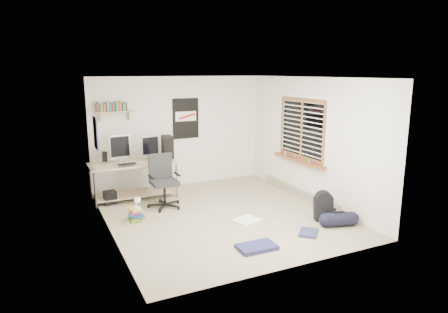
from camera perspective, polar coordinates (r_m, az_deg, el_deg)
name	(u,v)px	position (r m, az deg, el deg)	size (l,w,h in m)	color
floor	(221,215)	(7.48, -0.38, -8.35)	(4.00, 4.50, 0.01)	gray
ceiling	(221,77)	(7.01, -0.41, 11.25)	(4.00, 4.50, 0.01)	white
back_wall	(179,132)	(9.20, -6.38, 3.53)	(4.00, 0.01, 2.50)	silver
left_wall	(106,159)	(6.56, -16.45, -0.35)	(0.01, 4.50, 2.50)	silver
right_wall	(312,140)	(8.18, 12.44, 2.25)	(0.01, 4.50, 2.50)	silver
desk	(134,181)	(8.52, -12.75, -3.48)	(1.77, 0.77, 0.81)	tan
monitor_left	(120,150)	(8.34, -14.62, 0.86)	(0.43, 0.11, 0.47)	#B8B7BD
monitor_right	(150,149)	(8.48, -10.48, 1.03)	(0.37, 0.09, 0.41)	#B0B1B6
pc_tower	(167,147)	(8.59, -8.09, 1.41)	(0.21, 0.44, 0.46)	black
keyboard	(127,164)	(8.10, -13.67, -1.05)	(0.35, 0.12, 0.02)	black
speaker_left	(105,157)	(8.46, -16.67, -0.02)	(0.10, 0.10, 0.20)	black
speaker_right	(156,153)	(8.63, -9.67, 0.43)	(0.08, 0.08, 0.17)	black
office_chair	(164,183)	(7.82, -8.53, -3.76)	(0.68, 0.68, 1.04)	#252628
wall_shelf	(115,112)	(8.66, -15.35, 6.18)	(0.80, 0.22, 0.24)	tan
poster_back_wall	(186,118)	(9.19, -5.49, 5.43)	(0.62, 0.03, 0.92)	black
poster_left_wall	(96,133)	(7.69, -17.88, 3.23)	(0.02, 0.42, 0.60)	navy
window	(301,129)	(8.35, 10.94, 3.91)	(0.10, 1.50, 1.26)	brown
baseboard_heater	(299,192)	(8.65, 10.61, -5.04)	(0.08, 2.50, 0.18)	#B7B2A8
backpack	(323,209)	(7.40, 14.01, -7.28)	(0.32, 0.25, 0.42)	black
duffel_bag	(339,218)	(7.18, 16.11, -8.50)	(0.25, 0.25, 0.48)	black
tshirt	(247,220)	(7.17, 3.30, -9.09)	(0.43, 0.36, 0.04)	white
jeans_a	(257,247)	(6.15, 4.70, -12.75)	(0.58, 0.37, 0.06)	#22254E
jeans_b	(308,233)	(6.78, 11.95, -10.59)	(0.37, 0.28, 0.05)	navy
book_stack	(135,213)	(7.31, -12.54, -7.85)	(0.49, 0.40, 0.33)	brown
desk_lamp	(136,201)	(7.22, -12.44, -6.17)	(0.13, 0.21, 0.21)	white
subwoofer	(110,197)	(8.32, -15.96, -5.64)	(0.23, 0.23, 0.25)	black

